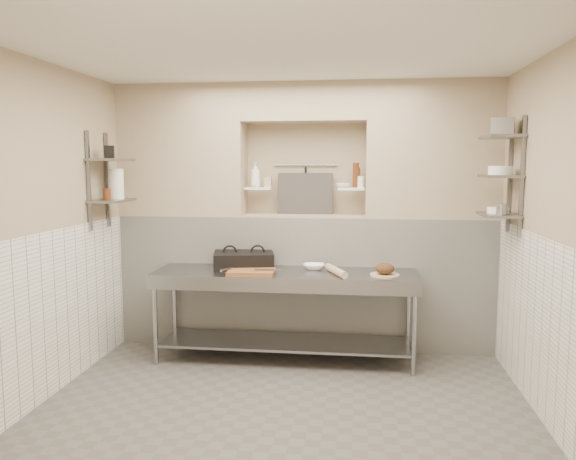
% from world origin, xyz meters
% --- Properties ---
extents(floor, '(4.00, 3.90, 0.10)m').
position_xyz_m(floor, '(0.00, 0.00, -0.05)').
color(floor, '#4D4945').
rests_on(floor, ground).
extents(ceiling, '(4.00, 3.90, 0.10)m').
position_xyz_m(ceiling, '(0.00, 0.00, 2.85)').
color(ceiling, silver).
rests_on(ceiling, ground).
extents(wall_left, '(0.10, 3.90, 2.80)m').
position_xyz_m(wall_left, '(-2.05, 0.00, 1.40)').
color(wall_left, tan).
rests_on(wall_left, ground).
extents(wall_right, '(0.10, 3.90, 2.80)m').
position_xyz_m(wall_right, '(2.05, 0.00, 1.40)').
color(wall_right, tan).
rests_on(wall_right, ground).
extents(wall_back, '(4.00, 0.10, 2.80)m').
position_xyz_m(wall_back, '(0.00, 2.00, 1.40)').
color(wall_back, tan).
rests_on(wall_back, ground).
extents(wall_front, '(4.00, 0.10, 2.80)m').
position_xyz_m(wall_front, '(0.00, -2.00, 1.40)').
color(wall_front, tan).
rests_on(wall_front, ground).
extents(backwall_lower, '(4.00, 0.40, 1.40)m').
position_xyz_m(backwall_lower, '(0.00, 1.75, 0.70)').
color(backwall_lower, white).
rests_on(backwall_lower, floor).
extents(alcove_sill, '(1.30, 0.40, 0.02)m').
position_xyz_m(alcove_sill, '(0.00, 1.75, 1.41)').
color(alcove_sill, tan).
rests_on(alcove_sill, backwall_lower).
extents(backwall_pillar_left, '(1.35, 0.40, 1.40)m').
position_xyz_m(backwall_pillar_left, '(-1.33, 1.75, 2.10)').
color(backwall_pillar_left, tan).
rests_on(backwall_pillar_left, backwall_lower).
extents(backwall_pillar_right, '(1.35, 0.40, 1.40)m').
position_xyz_m(backwall_pillar_right, '(1.33, 1.75, 2.10)').
color(backwall_pillar_right, tan).
rests_on(backwall_pillar_right, backwall_lower).
extents(backwall_header, '(1.30, 0.40, 0.40)m').
position_xyz_m(backwall_header, '(0.00, 1.75, 2.60)').
color(backwall_header, tan).
rests_on(backwall_header, backwall_lower).
extents(wainscot_left, '(0.02, 3.90, 1.40)m').
position_xyz_m(wainscot_left, '(-1.99, 0.00, 0.70)').
color(wainscot_left, white).
rests_on(wainscot_left, floor).
extents(wainscot_right, '(0.02, 3.90, 1.40)m').
position_xyz_m(wainscot_right, '(1.99, 0.00, 0.70)').
color(wainscot_right, white).
rests_on(wainscot_right, floor).
extents(alcove_shelf_left, '(0.28, 0.16, 0.02)m').
position_xyz_m(alcove_shelf_left, '(-0.50, 1.75, 1.70)').
color(alcove_shelf_left, white).
rests_on(alcove_shelf_left, backwall_lower).
extents(alcove_shelf_right, '(0.28, 0.16, 0.02)m').
position_xyz_m(alcove_shelf_right, '(0.50, 1.75, 1.70)').
color(alcove_shelf_right, white).
rests_on(alcove_shelf_right, backwall_lower).
extents(utensil_rail, '(0.70, 0.02, 0.02)m').
position_xyz_m(utensil_rail, '(0.00, 1.92, 1.95)').
color(utensil_rail, gray).
rests_on(utensil_rail, wall_back).
extents(hanging_steel, '(0.02, 0.02, 0.30)m').
position_xyz_m(hanging_steel, '(0.00, 1.90, 1.78)').
color(hanging_steel, black).
rests_on(hanging_steel, utensil_rail).
extents(splash_panel, '(0.60, 0.08, 0.45)m').
position_xyz_m(splash_panel, '(0.00, 1.85, 1.64)').
color(splash_panel, '#383330').
rests_on(splash_panel, alcove_sill).
extents(shelf_rail_left_a, '(0.03, 0.03, 0.95)m').
position_xyz_m(shelf_rail_left_a, '(-1.98, 1.25, 1.80)').
color(shelf_rail_left_a, slate).
rests_on(shelf_rail_left_a, wall_left).
extents(shelf_rail_left_b, '(0.03, 0.03, 0.95)m').
position_xyz_m(shelf_rail_left_b, '(-1.98, 0.85, 1.80)').
color(shelf_rail_left_b, slate).
rests_on(shelf_rail_left_b, wall_left).
extents(wall_shelf_left_lower, '(0.30, 0.50, 0.02)m').
position_xyz_m(wall_shelf_left_lower, '(-1.84, 1.05, 1.60)').
color(wall_shelf_left_lower, slate).
rests_on(wall_shelf_left_lower, wall_left).
extents(wall_shelf_left_upper, '(0.30, 0.50, 0.03)m').
position_xyz_m(wall_shelf_left_upper, '(-1.84, 1.05, 2.00)').
color(wall_shelf_left_upper, slate).
rests_on(wall_shelf_left_upper, wall_left).
extents(shelf_rail_right_a, '(0.03, 0.03, 1.05)m').
position_xyz_m(shelf_rail_right_a, '(1.98, 1.25, 1.85)').
color(shelf_rail_right_a, slate).
rests_on(shelf_rail_right_a, wall_right).
extents(shelf_rail_right_b, '(0.03, 0.03, 1.05)m').
position_xyz_m(shelf_rail_right_b, '(1.98, 0.85, 1.85)').
color(shelf_rail_right_b, slate).
rests_on(shelf_rail_right_b, wall_right).
extents(wall_shelf_right_lower, '(0.30, 0.50, 0.02)m').
position_xyz_m(wall_shelf_right_lower, '(1.84, 1.05, 1.50)').
color(wall_shelf_right_lower, slate).
rests_on(wall_shelf_right_lower, wall_right).
extents(wall_shelf_right_mid, '(0.30, 0.50, 0.02)m').
position_xyz_m(wall_shelf_right_mid, '(1.84, 1.05, 1.85)').
color(wall_shelf_right_mid, slate).
rests_on(wall_shelf_right_mid, wall_right).
extents(wall_shelf_right_upper, '(0.30, 0.50, 0.03)m').
position_xyz_m(wall_shelf_right_upper, '(1.84, 1.05, 2.20)').
color(wall_shelf_right_upper, slate).
rests_on(wall_shelf_right_upper, wall_right).
extents(prep_table, '(2.60, 0.70, 0.90)m').
position_xyz_m(prep_table, '(-0.14, 1.18, 0.64)').
color(prep_table, gray).
rests_on(prep_table, floor).
extents(panini_press, '(0.68, 0.55, 0.16)m').
position_xyz_m(panini_press, '(-0.58, 1.35, 0.98)').
color(panini_press, black).
rests_on(panini_press, prep_table).
extents(cutting_board, '(0.46, 0.33, 0.04)m').
position_xyz_m(cutting_board, '(-0.44, 1.03, 0.92)').
color(cutting_board, '#8F5E3A').
rests_on(cutting_board, prep_table).
extents(knife_blade, '(0.26, 0.06, 0.01)m').
position_xyz_m(knife_blade, '(-0.28, 1.03, 0.95)').
color(knife_blade, gray).
rests_on(knife_blade, cutting_board).
extents(tongs, '(0.08, 0.23, 0.02)m').
position_xyz_m(tongs, '(-0.67, 0.97, 0.96)').
color(tongs, gray).
rests_on(tongs, cutting_board).
extents(mixing_bowl, '(0.24, 0.24, 0.05)m').
position_xyz_m(mixing_bowl, '(0.14, 1.37, 0.93)').
color(mixing_bowl, white).
rests_on(mixing_bowl, prep_table).
extents(rolling_pin, '(0.24, 0.45, 0.07)m').
position_xyz_m(rolling_pin, '(0.37, 1.11, 0.94)').
color(rolling_pin, tan).
rests_on(rolling_pin, prep_table).
extents(bread_board, '(0.28, 0.28, 0.02)m').
position_xyz_m(bread_board, '(0.83, 1.11, 0.91)').
color(bread_board, tan).
rests_on(bread_board, prep_table).
extents(bread_loaf, '(0.18, 0.18, 0.11)m').
position_xyz_m(bread_loaf, '(0.83, 1.11, 0.97)').
color(bread_loaf, '#4C2D19').
rests_on(bread_loaf, bread_board).
extents(bottle_soap, '(0.12, 0.13, 0.27)m').
position_xyz_m(bottle_soap, '(-0.52, 1.71, 1.85)').
color(bottle_soap, white).
rests_on(bottle_soap, alcove_shelf_left).
extents(jar_alcove, '(0.07, 0.07, 0.11)m').
position_xyz_m(jar_alcove, '(-0.40, 1.79, 1.77)').
color(jar_alcove, tan).
rests_on(jar_alcove, alcove_shelf_left).
extents(bowl_alcove, '(0.17, 0.17, 0.05)m').
position_xyz_m(bowl_alcove, '(0.41, 1.73, 1.74)').
color(bowl_alcove, white).
rests_on(bowl_alcove, alcove_shelf_right).
extents(condiment_a, '(0.06, 0.06, 0.21)m').
position_xyz_m(condiment_a, '(0.56, 1.78, 1.82)').
color(condiment_a, '#4E2411').
rests_on(condiment_a, alcove_shelf_right).
extents(condiment_b, '(0.07, 0.07, 0.26)m').
position_xyz_m(condiment_b, '(0.54, 1.78, 1.84)').
color(condiment_b, '#4E2411').
rests_on(condiment_b, alcove_shelf_right).
extents(condiment_c, '(0.07, 0.07, 0.12)m').
position_xyz_m(condiment_c, '(0.60, 1.76, 1.77)').
color(condiment_c, white).
rests_on(condiment_c, alcove_shelf_right).
extents(jug_left, '(0.15, 0.15, 0.30)m').
position_xyz_m(jug_left, '(-1.84, 1.15, 1.76)').
color(jug_left, white).
rests_on(jug_left, wall_shelf_left_lower).
extents(jar_left, '(0.08, 0.08, 0.11)m').
position_xyz_m(jar_left, '(-1.84, 0.94, 1.67)').
color(jar_left, '#4E2411').
rests_on(jar_left, wall_shelf_left_lower).
extents(box_left_upper, '(0.11, 0.11, 0.13)m').
position_xyz_m(box_left_upper, '(-1.84, 1.03, 2.08)').
color(box_left_upper, black).
rests_on(box_left_upper, wall_shelf_left_upper).
extents(bowl_right, '(0.19, 0.19, 0.06)m').
position_xyz_m(bowl_right, '(1.84, 1.07, 1.54)').
color(bowl_right, white).
rests_on(bowl_right, wall_shelf_right_lower).
extents(canister_right, '(0.10, 0.10, 0.10)m').
position_xyz_m(canister_right, '(1.84, 0.93, 1.56)').
color(canister_right, gray).
rests_on(canister_right, wall_shelf_right_lower).
extents(bowl_right_mid, '(0.21, 0.21, 0.08)m').
position_xyz_m(bowl_right_mid, '(1.84, 1.05, 1.90)').
color(bowl_right_mid, white).
rests_on(bowl_right_mid, wall_shelf_right_mid).
extents(basket_right, '(0.25, 0.28, 0.15)m').
position_xyz_m(basket_right, '(1.84, 1.02, 2.29)').
color(basket_right, gray).
rests_on(basket_right, wall_shelf_right_upper).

